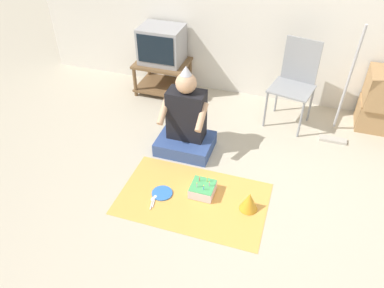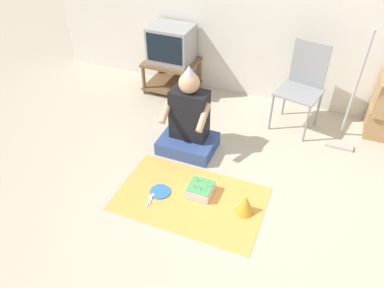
{
  "view_description": "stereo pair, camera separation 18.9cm",
  "coord_description": "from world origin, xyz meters",
  "px_view_note": "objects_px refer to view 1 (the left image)",
  "views": [
    {
      "loc": [
        0.15,
        -2.11,
        2.44
      ],
      "look_at": [
        -0.68,
        0.43,
        0.35
      ],
      "focal_mm": 35.0,
      "sensor_mm": 36.0,
      "label": 1
    },
    {
      "loc": [
        0.33,
        -2.05,
        2.44
      ],
      "look_at": [
        -0.68,
        0.43,
        0.35
      ],
      "focal_mm": 35.0,
      "sensor_mm": 36.0,
      "label": 2
    }
  ],
  "objects_px": {
    "tv": "(162,45)",
    "party_hat_blue": "(249,201)",
    "dust_mop": "(341,108)",
    "folding_chair": "(296,78)",
    "birthday_cake": "(203,189)",
    "paper_plate": "(162,193)",
    "person_seated": "(186,123)"
  },
  "relations": [
    {
      "from": "tv",
      "to": "party_hat_blue",
      "type": "height_order",
      "value": "tv"
    },
    {
      "from": "tv",
      "to": "party_hat_blue",
      "type": "relative_size",
      "value": 2.84
    },
    {
      "from": "tv",
      "to": "dust_mop",
      "type": "distance_m",
      "value": 2.16
    },
    {
      "from": "folding_chair",
      "to": "dust_mop",
      "type": "relative_size",
      "value": 0.74
    },
    {
      "from": "folding_chair",
      "to": "party_hat_blue",
      "type": "bearing_deg",
      "value": -96.27
    },
    {
      "from": "tv",
      "to": "party_hat_blue",
      "type": "xyz_separation_m",
      "value": [
        1.44,
        -1.69,
        -0.53
      ]
    },
    {
      "from": "birthday_cake",
      "to": "paper_plate",
      "type": "bearing_deg",
      "value": -161.03
    },
    {
      "from": "tv",
      "to": "person_seated",
      "type": "relative_size",
      "value": 0.55
    },
    {
      "from": "tv",
      "to": "folding_chair",
      "type": "xyz_separation_m",
      "value": [
        1.61,
        -0.18,
        -0.09
      ]
    },
    {
      "from": "dust_mop",
      "to": "paper_plate",
      "type": "bearing_deg",
      "value": -136.53
    },
    {
      "from": "tv",
      "to": "party_hat_blue",
      "type": "bearing_deg",
      "value": -49.49
    },
    {
      "from": "dust_mop",
      "to": "birthday_cake",
      "type": "height_order",
      "value": "dust_mop"
    },
    {
      "from": "person_seated",
      "to": "party_hat_blue",
      "type": "xyz_separation_m",
      "value": [
        0.78,
        -0.64,
        -0.22
      ]
    },
    {
      "from": "folding_chair",
      "to": "dust_mop",
      "type": "bearing_deg",
      "value": -21.65
    },
    {
      "from": "folding_chair",
      "to": "party_hat_blue",
      "type": "height_order",
      "value": "folding_chair"
    },
    {
      "from": "person_seated",
      "to": "party_hat_blue",
      "type": "height_order",
      "value": "person_seated"
    },
    {
      "from": "birthday_cake",
      "to": "party_hat_blue",
      "type": "distance_m",
      "value": 0.43
    },
    {
      "from": "person_seated",
      "to": "party_hat_blue",
      "type": "relative_size",
      "value": 5.19
    },
    {
      "from": "birthday_cake",
      "to": "party_hat_blue",
      "type": "height_order",
      "value": "party_hat_blue"
    },
    {
      "from": "folding_chair",
      "to": "paper_plate",
      "type": "distance_m",
      "value": 1.9
    },
    {
      "from": "folding_chair",
      "to": "birthday_cake",
      "type": "xyz_separation_m",
      "value": [
        -0.59,
        -1.45,
        -0.48
      ]
    },
    {
      "from": "paper_plate",
      "to": "person_seated",
      "type": "bearing_deg",
      "value": 90.75
    },
    {
      "from": "folding_chair",
      "to": "party_hat_blue",
      "type": "distance_m",
      "value": 1.57
    },
    {
      "from": "person_seated",
      "to": "birthday_cake",
      "type": "height_order",
      "value": "person_seated"
    },
    {
      "from": "tv",
      "to": "person_seated",
      "type": "height_order",
      "value": "person_seated"
    },
    {
      "from": "person_seated",
      "to": "paper_plate",
      "type": "bearing_deg",
      "value": -89.25
    },
    {
      "from": "party_hat_blue",
      "to": "paper_plate",
      "type": "distance_m",
      "value": 0.78
    },
    {
      "from": "tv",
      "to": "folding_chair",
      "type": "relative_size",
      "value": 0.54
    },
    {
      "from": "paper_plate",
      "to": "party_hat_blue",
      "type": "bearing_deg",
      "value": 4.72
    },
    {
      "from": "folding_chair",
      "to": "party_hat_blue",
      "type": "relative_size",
      "value": 5.24
    },
    {
      "from": "folding_chair",
      "to": "person_seated",
      "type": "height_order",
      "value": "folding_chair"
    },
    {
      "from": "folding_chair",
      "to": "tv",
      "type": "bearing_deg",
      "value": 173.52
    }
  ]
}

